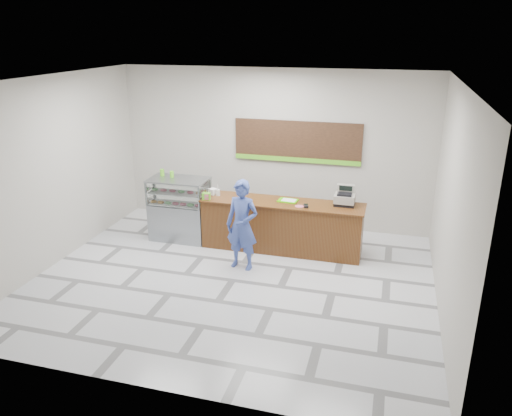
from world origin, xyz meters
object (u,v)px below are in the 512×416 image
(serving_tray, at_px, (288,200))
(customer, at_px, (242,225))
(display_case, at_px, (180,208))
(cash_register, at_px, (345,198))
(sales_counter, at_px, (282,226))

(serving_tray, height_order, customer, customer)
(display_case, height_order, serving_tray, display_case)
(display_case, relative_size, serving_tray, 3.28)
(cash_register, distance_m, serving_tray, 1.12)
(sales_counter, distance_m, customer, 1.17)
(serving_tray, bearing_deg, display_case, -172.52)
(display_case, bearing_deg, customer, -30.26)
(cash_register, height_order, serving_tray, cash_register)
(cash_register, relative_size, serving_tray, 1.03)
(sales_counter, distance_m, serving_tray, 0.54)
(cash_register, bearing_deg, customer, -145.37)
(serving_tray, distance_m, customer, 1.25)
(customer, bearing_deg, sales_counter, 70.65)
(sales_counter, relative_size, serving_tray, 8.03)
(cash_register, bearing_deg, display_case, -176.18)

